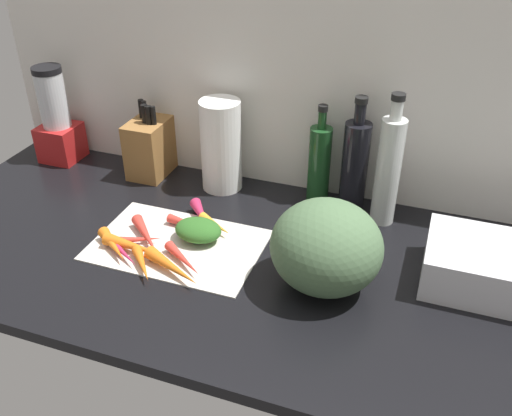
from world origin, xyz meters
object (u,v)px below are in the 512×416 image
(carrot_0, at_px, (202,216))
(dish_rack, at_px, (491,268))
(carrot_5, at_px, (121,250))
(bottle_0, at_px, (319,163))
(carrot_10, at_px, (146,235))
(carrot_8, at_px, (113,245))
(bottle_2, at_px, (388,169))
(winter_squash, at_px, (326,247))
(knife_block, at_px, (151,146))
(blender_appliance, at_px, (57,121))
(cutting_board, at_px, (178,244))
(carrot_4, at_px, (135,247))
(carrot_9, at_px, (173,268))
(carrot_7, at_px, (215,225))
(carrot_2, at_px, (191,225))
(carrot_3, at_px, (139,239))
(bottle_1, at_px, (355,164))
(paper_towel_roll, at_px, (221,146))
(carrot_1, at_px, (183,259))
(carrot_6, at_px, (142,264))

(carrot_0, xyz_separation_m, dish_rack, (0.72, -0.01, 0.03))
(carrot_5, bearing_deg, bottle_0, 48.28)
(carrot_10, relative_size, dish_rack, 0.56)
(carrot_8, xyz_separation_m, dish_rack, (0.87, 0.18, 0.03))
(carrot_5, bearing_deg, bottle_2, 33.48)
(dish_rack, bearing_deg, carrot_10, -172.06)
(winter_squash, xyz_separation_m, knife_block, (-0.63, 0.35, -0.02))
(blender_appliance, height_order, bottle_2, bottle_2)
(cutting_board, bearing_deg, carrot_4, -139.05)
(carrot_5, height_order, carrot_8, carrot_8)
(carrot_9, bearing_deg, carrot_7, 83.55)
(carrot_2, distance_m, carrot_9, 0.19)
(carrot_4, height_order, bottle_2, bottle_2)
(carrot_3, bearing_deg, bottle_1, 38.47)
(carrot_7, relative_size, bottle_2, 0.30)
(carrot_9, bearing_deg, carrot_0, 97.03)
(carrot_8, xyz_separation_m, bottle_0, (0.41, 0.42, 0.09))
(carrot_9, distance_m, carrot_10, 0.16)
(paper_towel_roll, xyz_separation_m, dish_rack, (0.75, -0.22, -0.08))
(cutting_board, relative_size, bottle_2, 1.18)
(blender_appliance, bearing_deg, carrot_2, -22.81)
(carrot_9, bearing_deg, carrot_5, 171.36)
(cutting_board, xyz_separation_m, carrot_0, (0.02, 0.11, 0.02))
(carrot_5, relative_size, bottle_1, 0.46)
(carrot_10, relative_size, bottle_0, 0.58)
(carrot_1, distance_m, carrot_6, 0.10)
(carrot_5, relative_size, paper_towel_roll, 0.56)
(carrot_9, relative_size, winter_squash, 0.69)
(carrot_4, xyz_separation_m, carrot_7, (0.15, 0.16, -0.00))
(carrot_0, distance_m, bottle_2, 0.50)
(paper_towel_roll, height_order, dish_rack, paper_towel_roll)
(carrot_0, bearing_deg, bottle_1, 32.03)
(carrot_9, distance_m, bottle_2, 0.60)
(bottle_0, bearing_deg, carrot_2, -134.80)
(carrot_3, bearing_deg, winter_squash, 0.74)
(carrot_8, bearing_deg, bottle_2, 31.81)
(bottle_0, bearing_deg, winter_squash, -73.41)
(carrot_4, height_order, paper_towel_roll, paper_towel_roll)
(carrot_7, xyz_separation_m, winter_squash, (0.32, -0.11, 0.09))
(carrot_5, xyz_separation_m, carrot_6, (0.08, -0.03, 0.00))
(carrot_7, height_order, paper_towel_roll, paper_towel_roll)
(carrot_9, relative_size, paper_towel_roll, 0.65)
(carrot_9, bearing_deg, carrot_10, 141.72)
(carrot_3, bearing_deg, carrot_1, -15.58)
(knife_block, distance_m, bottle_1, 0.62)
(carrot_1, xyz_separation_m, carrot_6, (-0.08, -0.05, 0.00))
(carrot_4, relative_size, carrot_10, 1.04)
(carrot_6, xyz_separation_m, paper_towel_roll, (0.02, 0.44, 0.11))
(carrot_3, xyz_separation_m, carrot_6, (0.06, -0.09, 0.00))
(carrot_4, bearing_deg, paper_towel_roll, 79.33)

